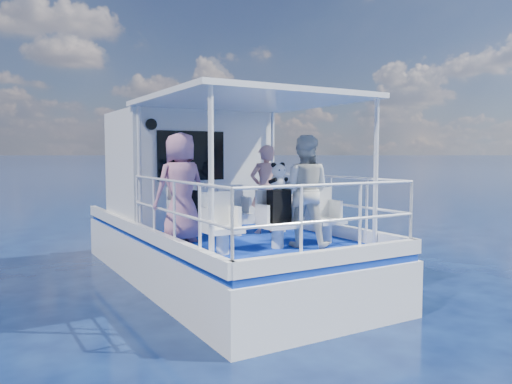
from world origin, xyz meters
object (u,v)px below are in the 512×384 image
at_px(backpack_center, 279,206).
at_px(panda, 278,176).
at_px(passenger_port_fwd, 181,188).
at_px(passenger_stbd_aft, 304,191).

height_order(backpack_center, panda, panda).
bearing_deg(panda, passenger_port_fwd, 131.83).
distance_m(passenger_stbd_aft, backpack_center, 0.46).
relative_size(passenger_port_fwd, panda, 4.31).
distance_m(backpack_center, panda, 0.44).
bearing_deg(panda, backpack_center, -54.54).
relative_size(passenger_stbd_aft, panda, 4.17).
xyz_separation_m(passenger_port_fwd, backpack_center, (1.06, -1.19, -0.24)).
distance_m(passenger_port_fwd, backpack_center, 1.61).
xyz_separation_m(passenger_port_fwd, passenger_stbd_aft, (1.47, -1.24, -0.03)).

